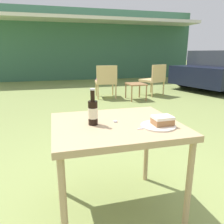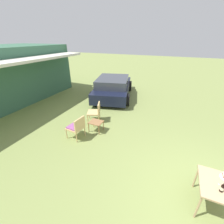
{
  "view_description": "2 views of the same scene",
  "coord_description": "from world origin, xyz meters",
  "px_view_note": "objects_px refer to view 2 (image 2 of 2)",
  "views": [
    {
      "loc": [
        -0.39,
        -1.36,
        1.16
      ],
      "look_at": [
        0.0,
        0.1,
        0.75
      ],
      "focal_mm": 35.0,
      "sensor_mm": 36.0,
      "label": 1
    },
    {
      "loc": [
        -2.72,
        1.15,
        3.34
      ],
      "look_at": [
        1.73,
        3.12,
        0.9
      ],
      "focal_mm": 24.0,
      "sensor_mm": 36.0,
      "label": 2
    }
  ],
  "objects_px": {
    "wicker_chair_cushioned": "(76,127)",
    "parked_car": "(113,87)",
    "garden_side_table": "(96,123)",
    "wicker_chair_plain": "(96,111)",
    "patio_table": "(219,187)",
    "cola_bottle_near": "(222,188)"
  },
  "relations": [
    {
      "from": "wicker_chair_cushioned",
      "to": "cola_bottle_near",
      "type": "bearing_deg",
      "value": 80.74
    },
    {
      "from": "garden_side_table",
      "to": "wicker_chair_plain",
      "type": "bearing_deg",
      "value": 30.3
    },
    {
      "from": "wicker_chair_cushioned",
      "to": "patio_table",
      "type": "relative_size",
      "value": 1.0
    },
    {
      "from": "garden_side_table",
      "to": "cola_bottle_near",
      "type": "distance_m",
      "value": 4.15
    },
    {
      "from": "wicker_chair_cushioned",
      "to": "wicker_chair_plain",
      "type": "xyz_separation_m",
      "value": [
        1.36,
        -0.02,
        0.0
      ]
    },
    {
      "from": "wicker_chair_cushioned",
      "to": "parked_car",
      "type": "bearing_deg",
      "value": -168.13
    },
    {
      "from": "wicker_chair_cushioned",
      "to": "garden_side_table",
      "type": "height_order",
      "value": "wicker_chair_cushioned"
    },
    {
      "from": "parked_car",
      "to": "wicker_chair_plain",
      "type": "bearing_deg",
      "value": 174.83
    },
    {
      "from": "wicker_chair_plain",
      "to": "garden_side_table",
      "type": "xyz_separation_m",
      "value": [
        -0.69,
        -0.4,
        -0.12
      ]
    },
    {
      "from": "parked_car",
      "to": "cola_bottle_near",
      "type": "distance_m",
      "value": 7.27
    },
    {
      "from": "patio_table",
      "to": "cola_bottle_near",
      "type": "xyz_separation_m",
      "value": [
        -0.15,
        0.01,
        0.16
      ]
    },
    {
      "from": "garden_side_table",
      "to": "cola_bottle_near",
      "type": "relative_size",
      "value": 2.08
    },
    {
      "from": "parked_car",
      "to": "wicker_chair_plain",
      "type": "xyz_separation_m",
      "value": [
        -3.12,
        -0.53,
        -0.13
      ]
    },
    {
      "from": "wicker_chair_cushioned",
      "to": "wicker_chair_plain",
      "type": "bearing_deg",
      "value": -175.34
    },
    {
      "from": "wicker_chair_cushioned",
      "to": "patio_table",
      "type": "bearing_deg",
      "value": 82.77
    },
    {
      "from": "parked_car",
      "to": "patio_table",
      "type": "bearing_deg",
      "value": -153.93
    },
    {
      "from": "wicker_chair_plain",
      "to": "patio_table",
      "type": "relative_size",
      "value": 1.0
    },
    {
      "from": "garden_side_table",
      "to": "patio_table",
      "type": "height_order",
      "value": "patio_table"
    },
    {
      "from": "patio_table",
      "to": "cola_bottle_near",
      "type": "distance_m",
      "value": 0.22
    },
    {
      "from": "parked_car",
      "to": "wicker_chair_cushioned",
      "type": "bearing_deg",
      "value": 171.73
    },
    {
      "from": "patio_table",
      "to": "parked_car",
      "type": "bearing_deg",
      "value": 40.84
    },
    {
      "from": "wicker_chair_plain",
      "to": "garden_side_table",
      "type": "bearing_deg",
      "value": 7.81
    }
  ]
}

